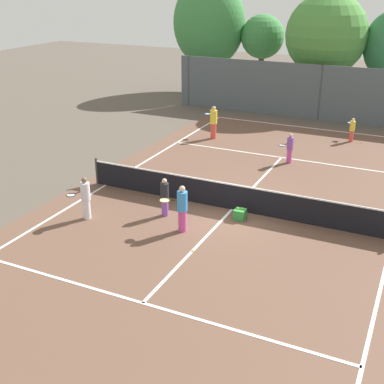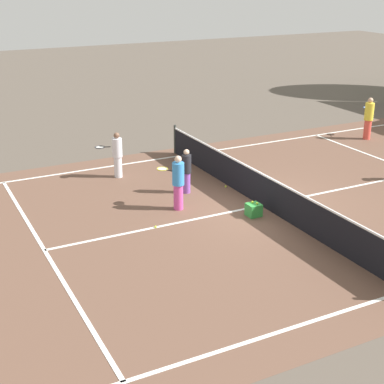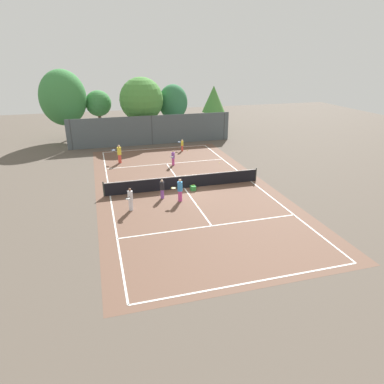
# 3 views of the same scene
# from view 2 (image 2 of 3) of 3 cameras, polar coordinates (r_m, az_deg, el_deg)

# --- Properties ---
(ground_plane) EXTENTS (80.00, 80.00, 0.00)m
(ground_plane) POSITION_cam_2_polar(r_m,az_deg,el_deg) (17.09, 6.88, -1.36)
(ground_plane) COLOR brown
(court_surface) EXTENTS (13.00, 25.00, 0.01)m
(court_surface) POSITION_cam_2_polar(r_m,az_deg,el_deg) (17.09, 6.88, -1.35)
(court_surface) COLOR brown
(court_surface) RESTS_ON ground_plane
(tennis_net) EXTENTS (11.90, 0.10, 1.10)m
(tennis_net) POSITION_cam_2_polar(r_m,az_deg,el_deg) (16.91, 6.95, 0.24)
(tennis_net) COLOR #333833
(tennis_net) RESTS_ON ground_plane
(player_1) EXTENTS (0.90, 0.66, 1.62)m
(player_1) POSITION_cam_2_polar(r_m,az_deg,el_deg) (16.45, -1.41, 1.01)
(player_1) COLOR #D14799
(player_1) RESTS_ON ground_plane
(player_3) EXTENTS (0.90, 0.74, 1.71)m
(player_3) POSITION_cam_2_polar(r_m,az_deg,el_deg) (24.69, 17.06, 7.02)
(player_3) COLOR #E54C3F
(player_3) RESTS_ON ground_plane
(player_4) EXTENTS (0.30, 0.30, 1.41)m
(player_4) POSITION_cam_2_polar(r_m,az_deg,el_deg) (17.74, -0.55, 2.12)
(player_4) COLOR purple
(player_4) RESTS_ON ground_plane
(player_5) EXTENTS (0.57, 0.91, 1.54)m
(player_5) POSITION_cam_2_polar(r_m,az_deg,el_deg) (19.26, -7.43, 3.72)
(player_5) COLOR silver
(player_5) RESTS_ON ground_plane
(ball_crate) EXTENTS (0.38, 0.38, 0.43)m
(ball_crate) POSITION_cam_2_polar(r_m,az_deg,el_deg) (16.31, 6.11, -1.76)
(ball_crate) COLOR green
(ball_crate) RESTS_ON ground_plane
(tennis_ball_0) EXTENTS (0.07, 0.07, 0.07)m
(tennis_ball_0) POSITION_cam_2_polar(r_m,az_deg,el_deg) (17.27, 10.31, -1.20)
(tennis_ball_0) COLOR #CCE533
(tennis_ball_0) RESTS_ON ground_plane
(tennis_ball_1) EXTENTS (0.07, 0.07, 0.07)m
(tennis_ball_1) POSITION_cam_2_polar(r_m,az_deg,el_deg) (18.42, 3.35, 0.55)
(tennis_ball_1) COLOR #CCE533
(tennis_ball_1) RESTS_ON ground_plane
(tennis_ball_2) EXTENTS (0.07, 0.07, 0.07)m
(tennis_ball_2) POSITION_cam_2_polar(r_m,az_deg,el_deg) (21.38, 1.81, 3.50)
(tennis_ball_2) COLOR #CCE533
(tennis_ball_2) RESTS_ON ground_plane
(tennis_ball_4) EXTENTS (0.07, 0.07, 0.07)m
(tennis_ball_4) POSITION_cam_2_polar(r_m,az_deg,el_deg) (15.54, -3.63, -3.46)
(tennis_ball_4) COLOR #CCE533
(tennis_ball_4) RESTS_ON ground_plane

